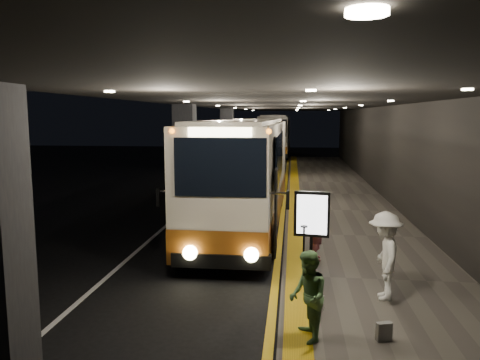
# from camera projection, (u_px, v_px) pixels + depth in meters

# --- Properties ---
(ground) EXTENTS (90.00, 90.00, 0.00)m
(ground) POSITION_uv_depth(u_px,v_px,m) (204.00, 243.00, 14.65)
(ground) COLOR black
(lane_line_white) EXTENTS (0.12, 50.00, 0.01)m
(lane_line_white) POSITION_uv_depth(u_px,v_px,m) (184.00, 210.00, 19.77)
(lane_line_white) COLOR silver
(lane_line_white) RESTS_ON ground
(kerb_stripe_yellow) EXTENTS (0.18, 50.00, 0.01)m
(kerb_stripe_yellow) POSITION_uv_depth(u_px,v_px,m) (283.00, 212.00, 19.31)
(kerb_stripe_yellow) COLOR gold
(kerb_stripe_yellow) RESTS_ON ground
(sidewalk) EXTENTS (4.50, 50.00, 0.15)m
(sidewalk) POSITION_uv_depth(u_px,v_px,m) (342.00, 212.00, 19.03)
(sidewalk) COLOR #514C44
(sidewalk) RESTS_ON ground
(tactile_strip) EXTENTS (0.50, 50.00, 0.01)m
(tactile_strip) POSITION_uv_depth(u_px,v_px,m) (295.00, 209.00, 19.23)
(tactile_strip) COLOR gold
(tactile_strip) RESTS_ON sidewalk
(terminal_wall) EXTENTS (0.10, 50.00, 6.00)m
(terminal_wall) POSITION_uv_depth(u_px,v_px,m) (402.00, 140.00, 18.38)
(terminal_wall) COLOR black
(terminal_wall) RESTS_ON ground
(support_columns) EXTENTS (0.80, 24.80, 4.40)m
(support_columns) POSITION_uv_depth(u_px,v_px,m) (185.00, 161.00, 18.45)
(support_columns) COLOR black
(support_columns) RESTS_ON ground
(canopy) EXTENTS (9.00, 50.00, 0.40)m
(canopy) POSITION_uv_depth(u_px,v_px,m) (288.00, 99.00, 18.66)
(canopy) COLOR black
(canopy) RESTS_ON support_columns
(coach_main) EXTENTS (2.66, 11.95, 3.71)m
(coach_main) POSITION_uv_depth(u_px,v_px,m) (245.00, 177.00, 16.65)
(coach_main) COLOR beige
(coach_main) RESTS_ON ground
(coach_second) EXTENTS (2.60, 11.12, 3.47)m
(coach_second) POSITION_uv_depth(u_px,v_px,m) (265.00, 151.00, 30.20)
(coach_second) COLOR beige
(coach_second) RESTS_ON ground
(coach_third) EXTENTS (2.72, 12.41, 3.89)m
(coach_third) POSITION_uv_depth(u_px,v_px,m) (276.00, 137.00, 45.63)
(coach_third) COLOR beige
(coach_third) RESTS_ON ground
(passenger_boarding) EXTENTS (0.41, 0.61, 1.63)m
(passenger_boarding) POSITION_uv_depth(u_px,v_px,m) (317.00, 229.00, 12.41)
(passenger_boarding) COLOR #B6555D
(passenger_boarding) RESTS_ON sidewalk
(passenger_waiting_green) EXTENTS (0.61, 0.83, 1.56)m
(passenger_waiting_green) POSITION_uv_depth(u_px,v_px,m) (308.00, 296.00, 7.91)
(passenger_waiting_green) COLOR #537F47
(passenger_waiting_green) RESTS_ON sidewalk
(passenger_waiting_white) EXTENTS (0.65, 1.23, 1.85)m
(passenger_waiting_white) POSITION_uv_depth(u_px,v_px,m) (385.00, 256.00, 9.71)
(passenger_waiting_white) COLOR silver
(passenger_waiting_white) RESTS_ON sidewalk
(bag_polka) EXTENTS (0.29, 0.19, 0.32)m
(bag_polka) POSITION_uv_depth(u_px,v_px,m) (384.00, 332.00, 7.96)
(bag_polka) COLOR black
(bag_polka) RESTS_ON sidewalk
(bag_plain) EXTENTS (0.25, 0.19, 0.28)m
(bag_plain) POSITION_uv_depth(u_px,v_px,m) (318.00, 302.00, 9.27)
(bag_plain) COLOR silver
(bag_plain) RESTS_ON sidewalk
(info_sign) EXTENTS (0.91, 0.25, 1.91)m
(info_sign) POSITION_uv_depth(u_px,v_px,m) (312.00, 216.00, 11.87)
(info_sign) COLOR black
(info_sign) RESTS_ON sidewalk
(stanchion_post) EXTENTS (0.05, 0.05, 1.04)m
(stanchion_post) POSITION_uv_depth(u_px,v_px,m) (304.00, 247.00, 11.84)
(stanchion_post) COLOR black
(stanchion_post) RESTS_ON sidewalk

